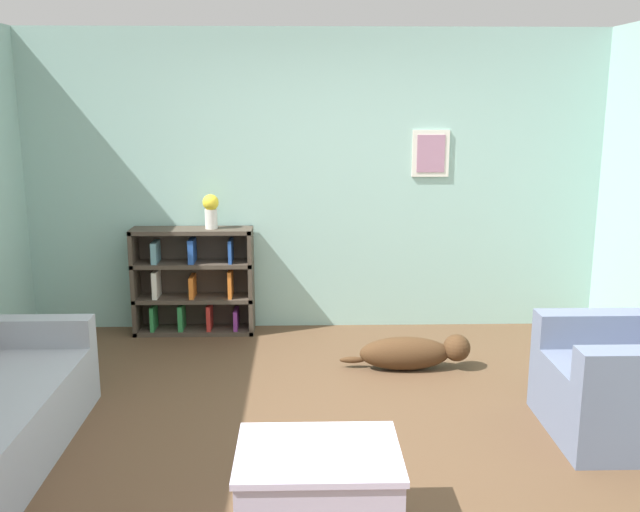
{
  "coord_description": "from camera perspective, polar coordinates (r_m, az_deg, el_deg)",
  "views": [
    {
      "loc": [
        -0.11,
        -3.97,
        2.03
      ],
      "look_at": [
        0.0,
        0.4,
        1.05
      ],
      "focal_mm": 40.0,
      "sensor_mm": 36.0,
      "label": 1
    }
  ],
  "objects": [
    {
      "name": "wall_back",
      "position": [
        6.26,
        -0.4,
        5.95
      ],
      "size": [
        5.6,
        0.13,
        2.6
      ],
      "color": "#93BCB2",
      "rests_on": "ground_plane"
    },
    {
      "name": "dog",
      "position": [
        5.49,
        7.48,
        -7.66
      ],
      "size": [
        0.99,
        0.23,
        0.27
      ],
      "color": "#472D19",
      "rests_on": "ground_plane"
    },
    {
      "name": "vase",
      "position": [
        6.13,
        -8.73,
        3.71
      ],
      "size": [
        0.14,
        0.14,
        0.29
      ],
      "color": "silver",
      "rests_on": "bookshelf"
    },
    {
      "name": "bookshelf",
      "position": [
        6.31,
        -10.09,
        -2.03
      ],
      "size": [
        1.04,
        0.28,
        0.93
      ],
      "color": "#42382D",
      "rests_on": "ground_plane"
    },
    {
      "name": "ground_plane",
      "position": [
        4.46,
        0.13,
        -14.43
      ],
      "size": [
        14.0,
        14.0,
        0.0
      ],
      "primitive_type": "plane",
      "color": "brown"
    },
    {
      "name": "coffee_table",
      "position": [
        3.48,
        -0.14,
        -18.35
      ],
      "size": [
        0.76,
        0.58,
        0.45
      ],
      "color": "#BCB2D1",
      "rests_on": "ground_plane"
    }
  ]
}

